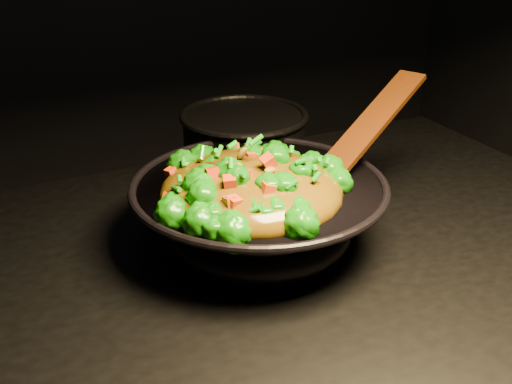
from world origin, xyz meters
name	(u,v)px	position (x,y,z in m)	size (l,w,h in m)	color
wok	(259,216)	(0.00, 0.08, 0.95)	(0.35, 0.35, 0.10)	black
stir_fry	(251,165)	(-0.02, 0.06, 1.04)	(0.25, 0.25, 0.09)	#167108
spatula	(365,131)	(0.18, 0.09, 1.05)	(0.30, 0.05, 0.01)	#321605
back_pot	(244,145)	(0.09, 0.32, 0.96)	(0.21, 0.21, 0.12)	black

